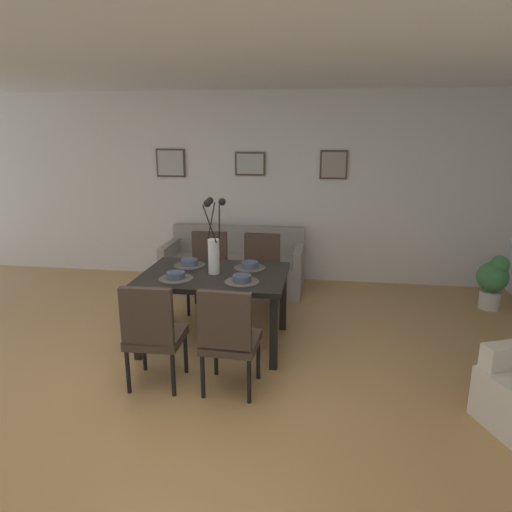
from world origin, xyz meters
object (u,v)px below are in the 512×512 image
dining_chair_far_left (229,336)px  centerpiece_vase (214,245)px  dining_chair_far_right (260,270)px  framed_picture_right (334,165)px  bowl_far_left (242,278)px  dining_chair_near_right (208,267)px  bowl_far_right (250,264)px  potted_plant (493,279)px  dining_table (214,281)px  bowl_near_right (189,262)px  framed_picture_center (250,164)px  sofa (235,268)px  framed_picture_left (171,163)px  dining_chair_near_left (153,331)px  bowl_near_left (176,275)px

dining_chair_far_left → centerpiece_vase: (-0.33, 0.89, 0.51)m
dining_chair_far_right → framed_picture_right: (0.81, 1.28, 1.12)m
bowl_far_left → framed_picture_right: framed_picture_right is taller
dining_chair_near_right → bowl_far_right: dining_chair_near_right is taller
bowl_far_left → potted_plant: size_ratio=0.25×
centerpiece_vase → framed_picture_right: framed_picture_right is taller
dining_table → bowl_near_right: size_ratio=8.24×
centerpiece_vase → framed_picture_center: size_ratio=1.75×
dining_table → bowl_near_right: (-0.32, 0.22, 0.13)m
dining_chair_far_right → sofa: (-0.46, 0.80, -0.23)m
framed_picture_left → centerpiece_vase: bearing=-62.6°
dining_table → framed_picture_left: (-1.13, 2.19, 0.98)m
dining_chair_far_right → framed_picture_left: (-1.46, 1.28, 1.12)m
dining_chair_far_right → framed_picture_center: framed_picture_center is taller
potted_plant → dining_chair_near_left: bearing=-145.6°
dining_chair_far_left → sofa: 2.66m
dining_table → dining_chair_near_left: dining_chair_near_left is taller
dining_chair_far_left → framed_picture_center: size_ratio=2.19×
sofa → potted_plant: (3.19, -0.31, 0.09)m
centerpiece_vase → dining_chair_far_left: bearing=-69.9°
bowl_near_right → dining_table: bearing=-35.5°
bowl_far_left → framed_picture_right: bearing=71.3°
dining_table → bowl_far_right: bowl_far_right is taller
dining_chair_far_right → potted_plant: 2.77m
dining_table → centerpiece_vase: bearing=55.3°
framed_picture_left → framed_picture_right: 2.27m
bowl_near_right → framed_picture_left: bearing=112.6°
dining_chair_near_right → framed_picture_center: size_ratio=2.19×
dining_chair_far_left → dining_table: bearing=110.1°
dining_chair_near_right → centerpiece_vase: (0.30, -0.92, 0.51)m
dining_chair_near_right → bowl_near_left: size_ratio=5.41×
bowl_far_left → framed_picture_center: size_ratio=0.40×
dining_chair_near_right → framed_picture_left: 1.89m
dining_chair_near_left → bowl_near_right: bearing=90.6°
bowl_near_left → framed_picture_right: (1.45, 2.42, 0.85)m
dining_table → sofa: 1.76m
dining_chair_far_right → potted_plant: (2.73, 0.49, -0.14)m
dining_chair_far_left → centerpiece_vase: bearing=110.1°
centerpiece_vase → potted_plant: (3.05, 1.40, -0.65)m
bowl_near_left → potted_plant: bearing=25.8°
bowl_near_left → dining_chair_far_left: bearing=-46.1°
bowl_near_left → bowl_near_right: size_ratio=1.00×
centerpiece_vase → framed_picture_right: bearing=62.7°
dining_chair_far_right → sofa: dining_chair_far_right is taller
dining_chair_far_left → potted_plant: size_ratio=1.37×
framed_picture_left → dining_chair_far_left: bearing=-64.7°
dining_chair_near_right → bowl_far_left: dining_chair_near_right is taller
dining_chair_far_right → framed_picture_right: bearing=57.7°
bowl_near_left → framed_picture_center: 2.59m
dining_chair_near_left → framed_picture_right: (1.44, 3.09, 1.12)m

